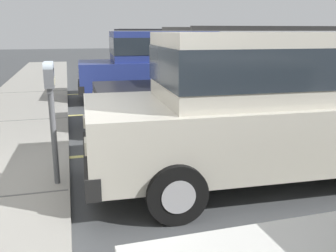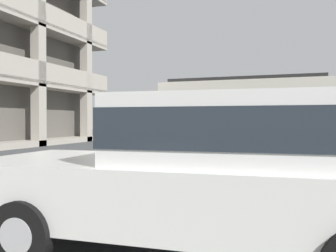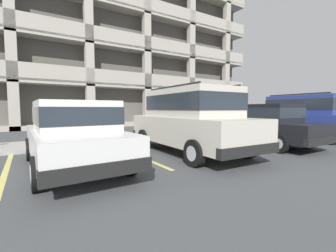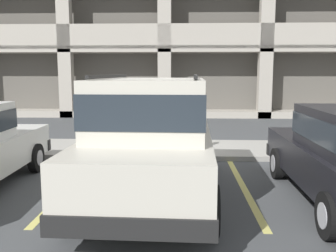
% 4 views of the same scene
% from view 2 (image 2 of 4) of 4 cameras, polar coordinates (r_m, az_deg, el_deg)
% --- Properties ---
extents(ground_plane, '(80.00, 80.00, 0.10)m').
position_cam_2_polar(ground_plane, '(7.79, -6.18, -9.14)').
color(ground_plane, '#444749').
extents(sidewalk, '(40.00, 2.20, 0.12)m').
position_cam_2_polar(sidewalk, '(8.39, -14.36, -7.68)').
color(sidewalk, '#9E9B93').
rests_on(sidewalk, ground_plane).
extents(parking_stall_lines, '(12.76, 4.80, 0.01)m').
position_cam_2_polar(parking_stall_lines, '(8.84, 6.55, -7.59)').
color(parking_stall_lines, '#DBD16B').
rests_on(parking_stall_lines, ground_plane).
extents(silver_suv, '(2.13, 4.84, 2.03)m').
position_cam_2_polar(silver_suv, '(7.00, 11.88, -0.90)').
color(silver_suv, beige).
rests_on(silver_suv, ground_plane).
extents(red_sedan, '(1.93, 4.52, 1.54)m').
position_cam_2_polar(red_sedan, '(3.70, 5.70, -6.62)').
color(red_sedan, silver).
rests_on(red_sedan, ground_plane).
extents(dark_hatchback, '(1.89, 4.50, 1.54)m').
position_cam_2_polar(dark_hatchback, '(10.14, 15.42, -1.88)').
color(dark_hatchback, black).
rests_on(dark_hatchback, ground_plane).
extents(blue_coupe, '(2.14, 4.84, 2.03)m').
position_cam_2_polar(blue_coupe, '(13.44, 15.55, -0.08)').
color(blue_coupe, navy).
rests_on(blue_coupe, ground_plane).
extents(parking_meter_near, '(0.35, 0.12, 1.52)m').
position_cam_2_polar(parking_meter_near, '(8.05, -7.69, 0.48)').
color(parking_meter_near, '#595B60').
rests_on(parking_meter_near, sidewalk).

